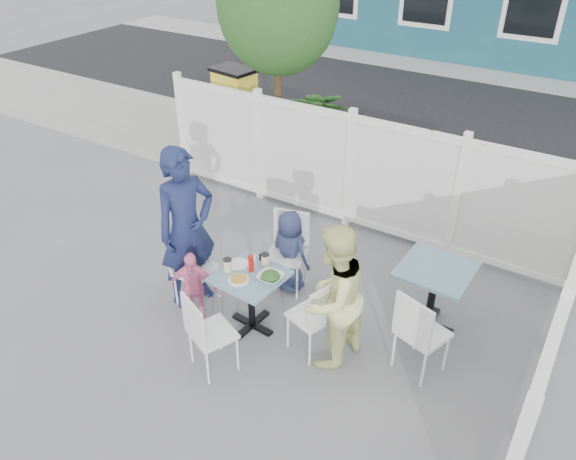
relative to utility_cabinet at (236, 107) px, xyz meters
The scene contains 29 objects.
ground 5.02m from the utility_cabinet, 53.38° to the right, with size 80.00×80.00×0.00m, color slate.
near_sidewalk 3.04m from the utility_cabinet, ahead, with size 24.00×2.60×0.01m, color gray.
street 4.63m from the utility_cabinet, 49.66° to the left, with size 24.00×5.00×0.01m, color black.
far_sidewalk 7.27m from the utility_cabinet, 65.75° to the left, with size 24.00×1.60×0.01m, color gray.
fence_back 3.47m from the utility_cabinet, 27.51° to the right, with size 5.86×0.08×1.60m.
fence_right 6.87m from the utility_cabinet, 29.65° to the right, with size 0.08×3.66×1.60m.
tree 2.49m from the utility_cabinet, 27.02° to the right, with size 1.80×1.62×3.59m.
utility_cabinet is the anchor object (origin of this frame).
potted_shrub_a 2.39m from the utility_cabinet, 22.16° to the right, with size 0.90×0.90×1.60m, color #22481A.
potted_shrub_b 4.41m from the utility_cabinet, 13.12° to the right, with size 1.45×1.25×1.61m, color #22481A.
main_table 5.14m from the utility_cabinet, 51.73° to the right, with size 0.70×0.70×0.69m.
spare_table 5.65m from the utility_cabinet, 32.21° to the right, with size 0.73×0.73×0.76m.
chair_left 4.65m from the utility_cabinet, 59.81° to the right, with size 0.43×0.44×0.90m.
chair_right 5.63m from the utility_cabinet, 45.33° to the right, with size 0.49×0.50×0.89m.
chair_back 4.44m from the utility_cabinet, 45.62° to the right, with size 0.51×0.50×0.94m.
chair_near 5.74m from the utility_cabinet, 56.37° to the right, with size 0.52×0.52×0.89m.
chair_spare 6.16m from the utility_cabinet, 37.41° to the right, with size 0.53×0.52×0.93m.
man 4.62m from the utility_cabinet, 59.74° to the right, with size 0.68×0.45×1.86m, color #19224A.
woman 5.73m from the utility_cabinet, 44.18° to the right, with size 0.74×0.58×1.53m, color #DDE546.
boy 4.52m from the utility_cabinet, 45.70° to the right, with size 0.50×0.32×1.01m, color #242C4E.
toddler 4.99m from the utility_cabinet, 58.78° to the right, with size 0.51×0.21×0.87m, color pink.
plate_main 5.22m from the utility_cabinet, 53.05° to the right, with size 0.22×0.22×0.01m, color white.
plate_side 4.94m from the utility_cabinet, 53.04° to the right, with size 0.22×0.22×0.01m, color white.
salad_bowl 5.25m from the utility_cabinet, 49.55° to the right, with size 0.25×0.25×0.06m, color white.
coffee_cup_a 5.04m from the utility_cabinet, 54.27° to the right, with size 0.09×0.09×0.13m, color beige.
coffee_cup_b 4.99m from the utility_cabinet, 49.83° to the right, with size 0.09×0.09×0.13m, color beige.
ketchup_bottle 5.07m from the utility_cabinet, 51.56° to the right, with size 0.06×0.06×0.18m, color #B41009.
salt_shaker 4.89m from the utility_cabinet, 51.05° to the right, with size 0.03×0.03×0.07m, color white.
pepper_shaker 4.89m from the utility_cabinet, 50.28° to the right, with size 0.03×0.03×0.07m, color black.
Camera 1 is at (2.97, -3.72, 4.11)m, focal length 35.00 mm.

